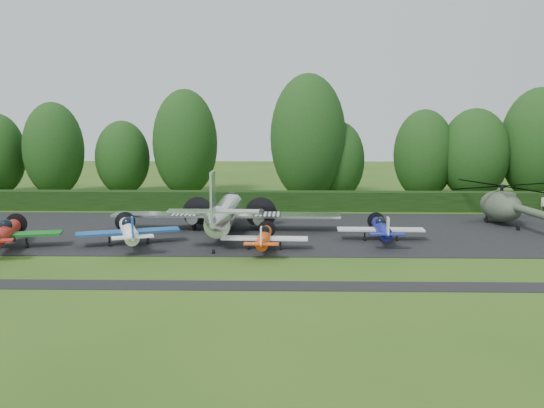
{
  "coord_description": "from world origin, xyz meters",
  "views": [
    {
      "loc": [
        3.34,
        -40.7,
        10.43
      ],
      "look_at": [
        2.27,
        9.46,
        2.5
      ],
      "focal_mm": 40.0,
      "sensor_mm": 36.0,
      "label": 1
    }
  ],
  "objects_px": {
    "transport_plane": "(225,214)",
    "light_plane_blue": "(381,228)",
    "light_plane_orange": "(264,237)",
    "helicopter": "(501,203)",
    "light_plane_red": "(4,234)",
    "light_plane_white": "(129,230)"
  },
  "relations": [
    {
      "from": "light_plane_red",
      "to": "helicopter",
      "type": "relative_size",
      "value": 0.64
    },
    {
      "from": "helicopter",
      "to": "light_plane_red",
      "type": "bearing_deg",
      "value": -154.85
    },
    {
      "from": "light_plane_white",
      "to": "light_plane_blue",
      "type": "height_order",
      "value": "light_plane_white"
    },
    {
      "from": "light_plane_blue",
      "to": "helicopter",
      "type": "distance_m",
      "value": 14.18
    },
    {
      "from": "transport_plane",
      "to": "light_plane_blue",
      "type": "height_order",
      "value": "transport_plane"
    },
    {
      "from": "light_plane_white",
      "to": "light_plane_blue",
      "type": "relative_size",
      "value": 1.14
    },
    {
      "from": "light_plane_white",
      "to": "light_plane_orange",
      "type": "relative_size",
      "value": 1.21
    },
    {
      "from": "transport_plane",
      "to": "light_plane_blue",
      "type": "bearing_deg",
      "value": -13.83
    },
    {
      "from": "light_plane_red",
      "to": "helicopter",
      "type": "xyz_separation_m",
      "value": [
        40.38,
        10.99,
        0.67
      ]
    },
    {
      "from": "light_plane_red",
      "to": "light_plane_white",
      "type": "bearing_deg",
      "value": 21.25
    },
    {
      "from": "transport_plane",
      "to": "helicopter",
      "type": "bearing_deg",
      "value": 9.72
    },
    {
      "from": "light_plane_orange",
      "to": "light_plane_blue",
      "type": "xyz_separation_m",
      "value": [
        9.14,
        3.25,
        0.06
      ]
    },
    {
      "from": "light_plane_white",
      "to": "light_plane_blue",
      "type": "bearing_deg",
      "value": 24.38
    },
    {
      "from": "transport_plane",
      "to": "light_plane_red",
      "type": "relative_size",
      "value": 2.32
    },
    {
      "from": "light_plane_red",
      "to": "helicopter",
      "type": "distance_m",
      "value": 41.86
    },
    {
      "from": "light_plane_white",
      "to": "helicopter",
      "type": "height_order",
      "value": "helicopter"
    },
    {
      "from": "transport_plane",
      "to": "light_plane_orange",
      "type": "height_order",
      "value": "transport_plane"
    },
    {
      "from": "transport_plane",
      "to": "light_plane_blue",
      "type": "relative_size",
      "value": 2.71
    },
    {
      "from": "light_plane_orange",
      "to": "transport_plane",
      "type": "bearing_deg",
      "value": 118.08
    },
    {
      "from": "transport_plane",
      "to": "helicopter",
      "type": "xyz_separation_m",
      "value": [
        24.62,
        4.69,
        0.2
      ]
    },
    {
      "from": "light_plane_red",
      "to": "light_plane_orange",
      "type": "height_order",
      "value": "light_plane_red"
    },
    {
      "from": "light_plane_blue",
      "to": "light_plane_orange",
      "type": "bearing_deg",
      "value": -161.68
    }
  ]
}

